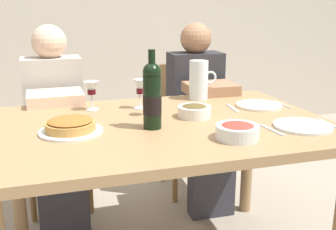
{
  "coord_description": "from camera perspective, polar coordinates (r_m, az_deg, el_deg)",
  "views": [
    {
      "loc": [
        -0.46,
        -1.64,
        1.27
      ],
      "look_at": [
        0.03,
        -0.01,
        0.8
      ],
      "focal_mm": 42.67,
      "sensor_mm": 36.0,
      "label": 1
    }
  ],
  "objects": [
    {
      "name": "dining_table",
      "position": [
        1.81,
        -0.93,
        -3.92
      ],
      "size": [
        1.5,
        1.0,
        0.76
      ],
      "color": "#9E7A51",
      "rests_on": "ground"
    },
    {
      "name": "wine_bottle",
      "position": [
        1.67,
        -2.28,
        2.79
      ],
      "size": [
        0.08,
        0.08,
        0.33
      ],
      "color": "black",
      "rests_on": "dining_table"
    },
    {
      "name": "water_pitcher",
      "position": [
        2.22,
        4.42,
        4.7
      ],
      "size": [
        0.16,
        0.1,
        0.21
      ],
      "color": "silver",
      "rests_on": "dining_table"
    },
    {
      "name": "baked_tart",
      "position": [
        1.69,
        -13.74,
        -1.55
      ],
      "size": [
        0.26,
        0.26,
        0.06
      ],
      "color": "silver",
      "rests_on": "dining_table"
    },
    {
      "name": "salad_bowl",
      "position": [
        1.58,
        9.89,
        -2.21
      ],
      "size": [
        0.17,
        0.17,
        0.07
      ],
      "color": "silver",
      "rests_on": "dining_table"
    },
    {
      "name": "olive_bowl",
      "position": [
        1.87,
        3.77,
        0.66
      ],
      "size": [
        0.16,
        0.16,
        0.06
      ],
      "color": "white",
      "rests_on": "dining_table"
    },
    {
      "name": "wine_glass_left_diner",
      "position": [
        2.01,
        -4.05,
        3.82
      ],
      "size": [
        0.06,
        0.06,
        0.15
      ],
      "color": "silver",
      "rests_on": "dining_table"
    },
    {
      "name": "wine_glass_right_diner",
      "position": [
        2.01,
        -10.88,
        3.61
      ],
      "size": [
        0.07,
        0.07,
        0.14
      ],
      "color": "silver",
      "rests_on": "dining_table"
    },
    {
      "name": "wine_glass_centre",
      "position": [
        1.87,
        -2.44,
        2.98
      ],
      "size": [
        0.07,
        0.07,
        0.14
      ],
      "color": "silver",
      "rests_on": "dining_table"
    },
    {
      "name": "dinner_plate_left_setting",
      "position": [
        2.11,
        12.86,
        1.35
      ],
      "size": [
        0.23,
        0.23,
        0.01
      ],
      "primitive_type": "cylinder",
      "color": "silver",
      "rests_on": "dining_table"
    },
    {
      "name": "dinner_plate_right_setting",
      "position": [
        1.81,
        18.67,
        -1.5
      ],
      "size": [
        0.25,
        0.25,
        0.01
      ],
      "primitive_type": "cylinder",
      "color": "silver",
      "rests_on": "dining_table"
    },
    {
      "name": "fork_left_setting",
      "position": [
        2.05,
        9.19,
        0.97
      ],
      "size": [
        0.03,
        0.16,
        0.0
      ],
      "primitive_type": "cube",
      "rotation": [
        0.0,
        0.0,
        1.45
      ],
      "color": "silver",
      "rests_on": "dining_table"
    },
    {
      "name": "knife_left_setting",
      "position": [
        2.18,
        16.0,
        1.49
      ],
      "size": [
        0.01,
        0.18,
        0.0
      ],
      "primitive_type": "cube",
      "rotation": [
        0.0,
        0.0,
        1.57
      ],
      "color": "silver",
      "rests_on": "dining_table"
    },
    {
      "name": "knife_right_setting",
      "position": [
        1.89,
        22.1,
        -1.22
      ],
      "size": [
        0.03,
        0.18,
        0.0
      ],
      "primitive_type": "cube",
      "rotation": [
        0.0,
        0.0,
        1.48
      ],
      "color": "silver",
      "rests_on": "dining_table"
    },
    {
      "name": "spoon_right_setting",
      "position": [
        1.73,
        14.59,
        -2.07
      ],
      "size": [
        0.03,
        0.16,
        0.0
      ],
      "primitive_type": "cube",
      "rotation": [
        0.0,
        0.0,
        1.67
      ],
      "color": "silver",
      "rests_on": "dining_table"
    },
    {
      "name": "chair_left",
      "position": [
        2.67,
        -15.77,
        -1.89
      ],
      "size": [
        0.41,
        0.41,
        0.87
      ],
      "rotation": [
        0.0,
        0.0,
        3.17
      ],
      "color": "olive",
      "rests_on": "ground"
    },
    {
      "name": "diner_left",
      "position": [
        2.41,
        -15.71,
        -0.79
      ],
      "size": [
        0.35,
        0.51,
        1.16
      ],
      "rotation": [
        0.0,
        0.0,
        3.17
      ],
      "color": "#B7B2A8",
      "rests_on": "ground"
    },
    {
      "name": "chair_right",
      "position": [
        2.81,
        2.95,
        -0.46
      ],
      "size": [
        0.41,
        0.41,
        0.87
      ],
      "rotation": [
        0.0,
        0.0,
        3.12
      ],
      "color": "olive",
      "rests_on": "ground"
    },
    {
      "name": "diner_right",
      "position": [
        2.56,
        4.65,
        0.71
      ],
      "size": [
        0.35,
        0.51,
        1.16
      ],
      "rotation": [
        0.0,
        0.0,
        3.12
      ],
      "color": "#2D2D33",
      "rests_on": "ground"
    }
  ]
}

